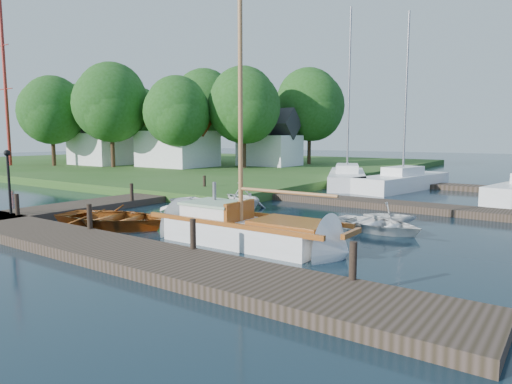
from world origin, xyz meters
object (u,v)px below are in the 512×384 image
Objects in this scene: mooring_post_0 at (17,204)px; lamp_post at (8,173)px; mooring_post_2 at (193,234)px; house_c at (270,143)px; sailboat at (251,233)px; house_a at (177,139)px; mooring_post_1 at (90,216)px; marina_boat_0 at (347,177)px; tree_0 at (52,111)px; tree_6 at (73,114)px; dinghy at (113,215)px; mooring_post_3 at (353,261)px; tender_a at (203,202)px; tree_4 at (205,105)px; tree_7 at (310,105)px; tree_2 at (177,112)px; tender_c at (377,222)px; mooring_post_4 at (132,192)px; tender_d at (390,213)px; tender_b at (242,195)px; marina_boat_1 at (403,180)px; tree_3 at (244,106)px; tree_5 at (138,116)px; house_b at (103,141)px; radio_mast at (5,84)px; tree_1 at (111,103)px; mooring_post_5 at (204,183)px.

lamp_post reaches higher than mooring_post_0.
house_c is at bearing 119.86° from mooring_post_2.
sailboat is 1.56× the size of house_a.
mooring_post_1 is 19.22m from marina_boat_0.
tree_6 is (-6.00, 6.00, 0.11)m from tree_0.
dinghy is at bearing 117.65° from mooring_post_1.
tender_a is at bearing 147.87° from mooring_post_3.
tree_4 reaches higher than tree_7.
sailboat is 26.36m from tree_2.
mooring_post_2 is 0.25× the size of tender_c.
mooring_post_4 is 0.43× the size of tender_d.
tender_b is 36.54m from tree_6.
tender_c is 13.13m from marina_boat_1.
tree_5 is at bearing 172.88° from tree_3.
marina_boat_1 is at bearing 60.42° from mooring_post_4.
house_b is at bearing 83.59° from tender_b.
mooring_post_3 is (13.50, 0.00, 0.00)m from mooring_post_0.
house_b reaches higher than mooring_post_4.
tree_2 is at bearing 23.95° from dinghy.
tree_3 is at bearing 18.85° from house_a.
radio_mast is (-30.21, 11.50, 7.58)m from dinghy.
tree_2 is 0.52× the size of radio_mast.
lamp_post is at bearing -167.15° from sailboat.
sailboat is 1.07× the size of tree_1.
tree_4 is (-26.16, 20.70, 6.04)m from tender_c.
mooring_post_3 is at bearing 0.00° from mooring_post_0.
mooring_post_2 is 9.57m from lamp_post.
tender_a is 1.60× the size of tender_b.
tender_d is at bearing 32.57° from mooring_post_0.
tender_a is at bearing 52.41° from lamp_post.
tree_2 is at bearing 135.67° from mooring_post_2.
tree_3 is at bearing -89.97° from house_c.
tree_1 is at bearing 51.28° from tender_d.
mooring_post_1 is 0.08× the size of tree_4.
dinghy is (-5.29, 1.50, -0.25)m from mooring_post_2.
mooring_post_5 is 0.20× the size of tender_a.
tree_7 reaches higher than tree_5.
tender_b is 0.31× the size of tree_5.
tree_2 is at bearing -116.57° from tree_7.
sailboat is 5.57m from dinghy.
radio_mast is at bearing 163.02° from sailboat.
sailboat is at bearing 134.70° from tender_d.
tree_4 reaches higher than dinghy.
tree_4 is at bearing 55.61° from tender_a.
mooring_post_0 is at bearing 96.97° from dinghy.
tree_3 is at bearing 118.20° from mooring_post_5.
mooring_post_3 is 0.08× the size of marina_boat_1.
radio_mast is (-31.29, -6.22, 7.46)m from marina_boat_0.
dinghy is at bearing 152.64° from marina_boat_0.
mooring_post_0 is 27.50m from tree_0.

